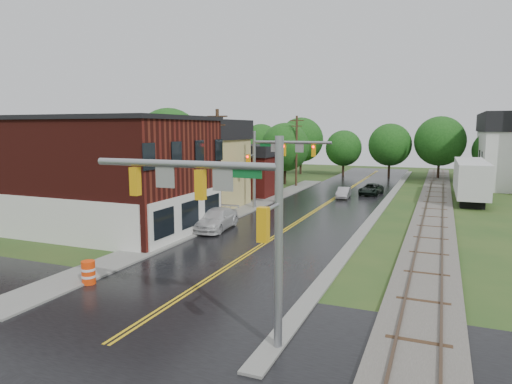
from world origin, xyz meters
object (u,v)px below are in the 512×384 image
Objects in this scene: sedan_silver at (344,193)px; semi_trailer at (471,177)px; tree_left_c at (233,152)px; brick_building at (106,173)px; pickup_white at (216,220)px; utility_pole_c at (296,150)px; tree_left_b at (170,144)px; tree_left_a at (92,153)px; suv_dark at (371,189)px; traffic_signal_near at (220,201)px; utility_pole_b at (218,161)px; construction_barrel at (89,273)px; tree_left_e at (286,148)px; traffic_signal_far at (276,156)px.

semi_trailer reaches higher than sedan_silver.
tree_left_c reaches higher than semi_trailer.
pickup_white is at bearing 19.35° from brick_building.
semi_trailer is (18.07, 22.18, 1.67)m from pickup_white.
tree_left_b is (-11.05, -12.10, 1.00)m from utility_pole_c.
tree_left_a is 29.75m from suv_dark.
pickup_white is (13.05, -14.20, -4.96)m from tree_left_b.
utility_pole_c is 0.68× the size of semi_trailer.
utility_pole_b reaches higher than traffic_signal_near.
sedan_silver is (18.71, 4.53, -5.13)m from tree_left_b.
traffic_signal_near is at bearing -83.89° from suv_dark.
sedan_silver is at bearing 79.52° from construction_barrel.
pickup_white is (4.05, -28.20, -4.06)m from tree_left_e.
pickup_white reaches higher than sedan_silver.
utility_pole_c reaches higher than brick_building.
tree_left_b reaches higher than brick_building.
tree_left_c is 36.48m from construction_barrel.
sedan_silver is at bearing 13.60° from tree_left_b.
traffic_signal_far is at bearing 105.52° from traffic_signal_near.
utility_pole_b is 2.03× the size of suv_dark.
tree_left_e is 0.61× the size of semi_trailer.
construction_barrel is at bearing -95.37° from pickup_white.
construction_barrel is at bearing -97.33° from suv_dark.
tree_left_e is (11.00, 24.00, -0.30)m from tree_left_a.
tree_left_a reaches higher than sedan_silver.
tree_left_c is at bearing -149.80° from utility_pole_c.
utility_pole_b is (-3.33, -5.00, -0.25)m from traffic_signal_far.
semi_trailer reaches higher than construction_barrel.
semi_trailer is (33.12, 17.98, -2.69)m from tree_left_a.
utility_pole_c is 1.18× the size of tree_left_c.
tree_left_a is (-13.05, -0.10, 0.39)m from utility_pole_b.
construction_barrel is at bearing -64.70° from tree_left_b.
traffic_signal_far is 0.90× the size of tree_left_e.
pickup_white is (-8.27, 15.70, -4.21)m from traffic_signal_near.
utility_pole_c is at bearing 59.45° from tree_left_a.
utility_pole_b is 1.04× the size of tree_left_a.
traffic_signal_near is 9.93m from construction_barrel.
tree_left_e is at bearing 95.34° from construction_barrel.
brick_building is 13.21m from construction_barrel.
brick_building is at bearing 126.06° from construction_barrel.
suv_dark is (23.04, 18.27, -4.50)m from tree_left_a.
tree_left_c reaches higher than construction_barrel.
tree_left_e is at bearing 93.68° from pickup_white.
utility_pole_c reaches higher than traffic_signal_near.
traffic_signal_far is 1.66× the size of suv_dark.
traffic_signal_far is 10.30m from pickup_white.
utility_pole_b is 1.10× the size of tree_left_e.
tree_left_a is at bearing -135.90° from suv_dark.
traffic_signal_near reaches higher than semi_trailer.
utility_pole_b is at bearing 50.93° from brick_building.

